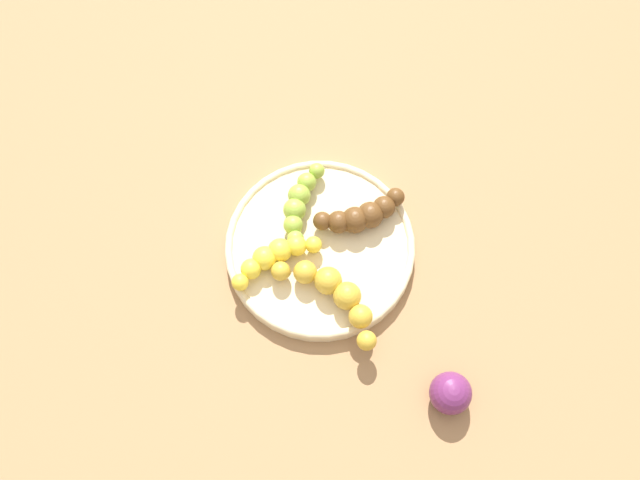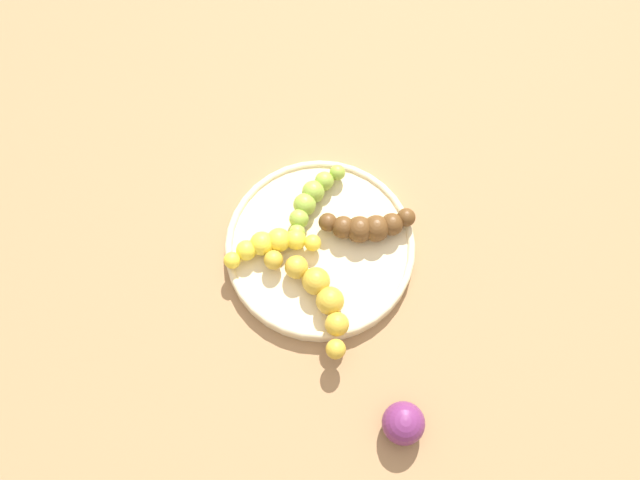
% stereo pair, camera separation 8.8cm
% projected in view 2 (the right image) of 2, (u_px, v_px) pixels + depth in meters
% --- Properties ---
extents(ground_plane, '(2.40, 2.40, 0.00)m').
position_uv_depth(ground_plane, '(320.00, 250.00, 0.92)').
color(ground_plane, '#936D47').
extents(fruit_bowl, '(0.25, 0.25, 0.02)m').
position_uv_depth(fruit_bowl, '(320.00, 247.00, 0.91)').
color(fruit_bowl, beige).
rests_on(fruit_bowl, ground_plane).
extents(banana_spotted, '(0.14, 0.11, 0.04)m').
position_uv_depth(banana_spotted, '(318.00, 294.00, 0.86)').
color(banana_spotted, gold).
rests_on(banana_spotted, fruit_bowl).
extents(banana_overripe, '(0.12, 0.07, 0.04)m').
position_uv_depth(banana_overripe, '(368.00, 226.00, 0.89)').
color(banana_overripe, '#593819').
rests_on(banana_overripe, fruit_bowl).
extents(banana_green, '(0.05, 0.13, 0.03)m').
position_uv_depth(banana_green, '(311.00, 200.00, 0.91)').
color(banana_green, '#8CAD38').
rests_on(banana_green, fruit_bowl).
extents(banana_yellow, '(0.11, 0.08, 0.03)m').
position_uv_depth(banana_yellow, '(271.00, 244.00, 0.89)').
color(banana_yellow, yellow).
rests_on(banana_yellow, fruit_bowl).
extents(plum_purple, '(0.05, 0.05, 0.05)m').
position_uv_depth(plum_purple, '(403.00, 423.00, 0.81)').
color(plum_purple, '#662659').
rests_on(plum_purple, ground_plane).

